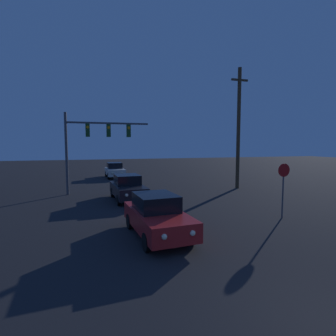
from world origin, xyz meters
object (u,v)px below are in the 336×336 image
car_far (115,170)px  stop_sign (283,181)px  utility_pole (238,127)px  traffic_signal_mast (93,138)px  car_mid (128,188)px  car_near (157,215)px

car_far → stop_sign: stop_sign is taller
utility_pole → traffic_signal_mast: bearing=174.3°
car_far → utility_pole: size_ratio=0.45×
car_mid → car_far: (0.33, 11.56, 0.00)m
car_mid → car_near: bearing=88.1°
car_far → stop_sign: size_ratio=1.62×
car_far → stop_sign: 18.77m
traffic_signal_mast → utility_pole: (10.83, -1.08, 0.87)m
traffic_signal_mast → stop_sign: traffic_signal_mast is taller
traffic_signal_mast → utility_pole: bearing=-5.7°
car_near → car_mid: same height
car_near → utility_pole: (8.78, 8.58, 3.99)m
car_mid → car_far: size_ratio=1.01×
car_mid → stop_sign: size_ratio=1.63×
car_far → car_mid: bearing=86.9°
traffic_signal_mast → stop_sign: 12.47m
traffic_signal_mast → stop_sign: (8.24, -9.11, -2.15)m
car_near → stop_sign: 6.28m
car_mid → utility_pole: utility_pole is taller
car_mid → traffic_signal_mast: (-1.95, 2.90, 3.12)m
car_near → car_mid: (-0.11, 6.76, 0.00)m
car_mid → stop_sign: (6.29, -6.21, 0.97)m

